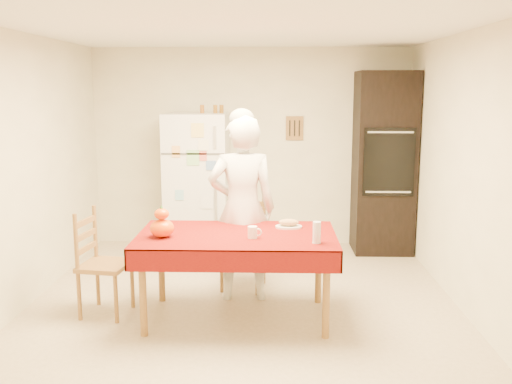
{
  "coord_description": "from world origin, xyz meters",
  "views": [
    {
      "loc": [
        0.27,
        -5.0,
        1.99
      ],
      "look_at": [
        0.12,
        0.2,
        1.05
      ],
      "focal_mm": 40.0,
      "sensor_mm": 36.0,
      "label": 1
    }
  ],
  "objects_px": {
    "chair_far": "(245,238)",
    "wine_glass": "(317,232)",
    "chair_left": "(98,259)",
    "refrigerator": "(197,183)",
    "dining_table": "(237,242)",
    "pumpkin_lower": "(162,228)",
    "oven_cabinet": "(384,163)",
    "coffee_mug": "(252,232)",
    "bread_plate": "(289,227)",
    "seated_woman": "(242,209)"
  },
  "relations": [
    {
      "from": "coffee_mug",
      "to": "wine_glass",
      "type": "distance_m",
      "value": 0.54
    },
    {
      "from": "oven_cabinet",
      "to": "pumpkin_lower",
      "type": "xyz_separation_m",
      "value": [
        -2.28,
        -2.3,
        -0.26
      ]
    },
    {
      "from": "refrigerator",
      "to": "oven_cabinet",
      "type": "height_order",
      "value": "oven_cabinet"
    },
    {
      "from": "oven_cabinet",
      "to": "bread_plate",
      "type": "distance_m",
      "value": 2.32
    },
    {
      "from": "seated_woman",
      "to": "dining_table",
      "type": "bearing_deg",
      "value": 82.17
    },
    {
      "from": "chair_far",
      "to": "coffee_mug",
      "type": "bearing_deg",
      "value": -73.25
    },
    {
      "from": "oven_cabinet",
      "to": "chair_far",
      "type": "bearing_deg",
      "value": -140.58
    },
    {
      "from": "chair_left",
      "to": "pumpkin_lower",
      "type": "relative_size",
      "value": 4.66
    },
    {
      "from": "chair_left",
      "to": "pumpkin_lower",
      "type": "bearing_deg",
      "value": -98.69
    },
    {
      "from": "seated_woman",
      "to": "refrigerator",
      "type": "bearing_deg",
      "value": -74.18
    },
    {
      "from": "refrigerator",
      "to": "pumpkin_lower",
      "type": "bearing_deg",
      "value": -90.08
    },
    {
      "from": "coffee_mug",
      "to": "pumpkin_lower",
      "type": "xyz_separation_m",
      "value": [
        -0.76,
        0.01,
        0.03
      ]
    },
    {
      "from": "dining_table",
      "to": "pumpkin_lower",
      "type": "height_order",
      "value": "pumpkin_lower"
    },
    {
      "from": "chair_left",
      "to": "pumpkin_lower",
      "type": "xyz_separation_m",
      "value": [
        0.62,
        -0.19,
        0.33
      ]
    },
    {
      "from": "oven_cabinet",
      "to": "chair_left",
      "type": "bearing_deg",
      "value": -143.95
    },
    {
      "from": "oven_cabinet",
      "to": "chair_far",
      "type": "xyz_separation_m",
      "value": [
        -1.64,
        -1.35,
        -0.59
      ]
    },
    {
      "from": "pumpkin_lower",
      "to": "oven_cabinet",
      "type": "bearing_deg",
      "value": 45.25
    },
    {
      "from": "seated_woman",
      "to": "pumpkin_lower",
      "type": "height_order",
      "value": "seated_woman"
    },
    {
      "from": "dining_table",
      "to": "bread_plate",
      "type": "height_order",
      "value": "bread_plate"
    },
    {
      "from": "pumpkin_lower",
      "to": "bread_plate",
      "type": "xyz_separation_m",
      "value": [
        1.07,
        0.35,
        -0.07
      ]
    },
    {
      "from": "refrigerator",
      "to": "bread_plate",
      "type": "relative_size",
      "value": 7.08
    },
    {
      "from": "pumpkin_lower",
      "to": "bread_plate",
      "type": "height_order",
      "value": "pumpkin_lower"
    },
    {
      "from": "chair_far",
      "to": "chair_left",
      "type": "bearing_deg",
      "value": -138.77
    },
    {
      "from": "chair_far",
      "to": "oven_cabinet",
      "type": "bearing_deg",
      "value": 49.43
    },
    {
      "from": "chair_left",
      "to": "dining_table",
      "type": "bearing_deg",
      "value": -84.75
    },
    {
      "from": "oven_cabinet",
      "to": "coffee_mug",
      "type": "bearing_deg",
      "value": -123.3
    },
    {
      "from": "refrigerator",
      "to": "chair_left",
      "type": "xyz_separation_m",
      "value": [
        -0.62,
        -2.06,
        -0.34
      ]
    },
    {
      "from": "chair_left",
      "to": "wine_glass",
      "type": "xyz_separation_m",
      "value": [
        1.9,
        -0.34,
        0.34
      ]
    },
    {
      "from": "chair_far",
      "to": "wine_glass",
      "type": "bearing_deg",
      "value": -50.04
    },
    {
      "from": "chair_far",
      "to": "pumpkin_lower",
      "type": "relative_size",
      "value": 4.66
    },
    {
      "from": "refrigerator",
      "to": "chair_far",
      "type": "distance_m",
      "value": 1.49
    },
    {
      "from": "bread_plate",
      "to": "pumpkin_lower",
      "type": "bearing_deg",
      "value": -161.71
    },
    {
      "from": "oven_cabinet",
      "to": "pumpkin_lower",
      "type": "height_order",
      "value": "oven_cabinet"
    },
    {
      "from": "chair_far",
      "to": "wine_glass",
      "type": "height_order",
      "value": "chair_far"
    },
    {
      "from": "wine_glass",
      "to": "chair_far",
      "type": "bearing_deg",
      "value": 119.95
    },
    {
      "from": "wine_glass",
      "to": "bread_plate",
      "type": "distance_m",
      "value": 0.55
    },
    {
      "from": "dining_table",
      "to": "coffee_mug",
      "type": "distance_m",
      "value": 0.23
    },
    {
      "from": "dining_table",
      "to": "seated_woman",
      "type": "relative_size",
      "value": 0.97
    },
    {
      "from": "coffee_mug",
      "to": "bread_plate",
      "type": "bearing_deg",
      "value": 49.63
    },
    {
      "from": "chair_left",
      "to": "bread_plate",
      "type": "relative_size",
      "value": 3.96
    },
    {
      "from": "chair_far",
      "to": "coffee_mug",
      "type": "distance_m",
      "value": 1.02
    },
    {
      "from": "oven_cabinet",
      "to": "seated_woman",
      "type": "bearing_deg",
      "value": -134.15
    },
    {
      "from": "chair_far",
      "to": "bread_plate",
      "type": "distance_m",
      "value": 0.78
    },
    {
      "from": "bread_plate",
      "to": "wine_glass",
      "type": "bearing_deg",
      "value": -67.31
    },
    {
      "from": "dining_table",
      "to": "chair_far",
      "type": "bearing_deg",
      "value": 88.32
    },
    {
      "from": "oven_cabinet",
      "to": "seated_woman",
      "type": "relative_size",
      "value": 1.25
    },
    {
      "from": "chair_left",
      "to": "pumpkin_lower",
      "type": "height_order",
      "value": "chair_left"
    },
    {
      "from": "dining_table",
      "to": "bread_plate",
      "type": "relative_size",
      "value": 7.08
    },
    {
      "from": "chair_far",
      "to": "refrigerator",
      "type": "bearing_deg",
      "value": 126.37
    },
    {
      "from": "refrigerator",
      "to": "coffee_mug",
      "type": "height_order",
      "value": "refrigerator"
    }
  ]
}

